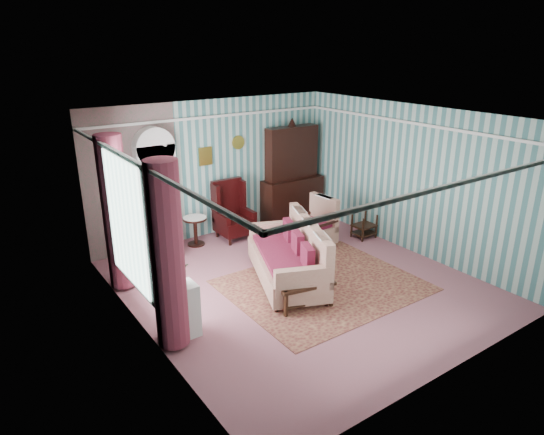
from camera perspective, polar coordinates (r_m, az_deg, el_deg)
floor at (r=8.60m, az=3.18°, el=-7.76°), size 6.00×6.00×0.00m
room_shell at (r=7.65m, az=-1.02°, el=4.90°), size 5.53×6.02×2.91m
bookcase at (r=9.86m, az=-13.25°, el=2.47°), size 0.80×0.28×2.24m
dresser_hutch at (r=11.28m, az=2.45°, el=5.51°), size 1.50×0.56×2.36m
wingback_left at (r=9.59m, az=-13.51°, el=-1.18°), size 0.76×0.80×1.25m
wingback_right at (r=10.29m, az=-4.48°, el=0.80°), size 0.76×0.80×1.25m
seated_woman at (r=9.60m, az=-13.50°, el=-1.38°), size 0.44×0.40×1.18m
round_side_table at (r=10.16m, az=-8.99°, el=-1.61°), size 0.50×0.50×0.60m
nest_table at (r=10.62m, az=10.78°, el=-0.93°), size 0.45×0.38×0.54m
plant_stand at (r=7.10m, az=-10.97°, el=-10.85°), size 0.55×0.35×0.80m
rug at (r=8.56m, az=6.02°, el=-7.93°), size 3.20×2.60×0.01m
sofa at (r=8.43m, az=1.72°, el=-4.19°), size 1.66×2.39×1.09m
floral_armchair at (r=9.92m, az=4.82°, el=-0.47°), size 0.91×0.90×1.08m
coffee_table at (r=7.84m, az=3.68°, el=-8.86°), size 1.00×0.69×0.44m
potted_plant_a at (r=6.67m, az=-11.44°, el=-7.10°), size 0.46×0.43×0.41m
potted_plant_b at (r=6.90m, az=-11.32°, el=-5.86°), size 0.29×0.24×0.47m
potted_plant_c at (r=6.88m, az=-12.31°, el=-6.51°), size 0.27×0.27×0.36m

